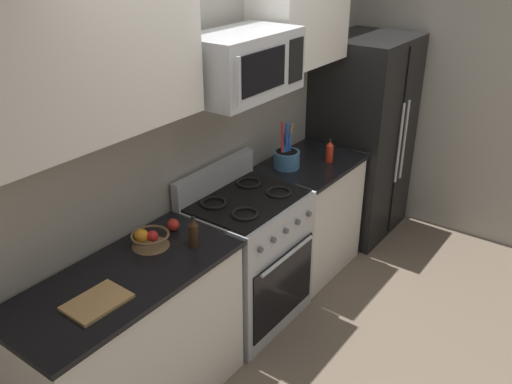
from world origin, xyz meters
name	(u,v)px	position (x,y,z in m)	size (l,w,h in m)	color
ground_plane	(331,354)	(0.00, 0.00, 0.00)	(16.00, 16.00, 0.00)	#6B5B4C
wall_back	(201,132)	(0.00, 1.03, 1.30)	(8.00, 0.10, 2.60)	#9E998E
counter_left	(133,345)	(-1.03, 0.67, 0.46)	(1.27, 0.58, 0.91)	silver
range_oven	(247,258)	(0.00, 0.67, 0.47)	(0.76, 0.63, 1.09)	#B2B5BA
counter_right	(308,215)	(0.79, 0.67, 0.46)	(0.81, 0.58, 0.91)	silver
refrigerator	(362,138)	(1.62, 0.66, 0.85)	(0.80, 0.70, 1.71)	black
wall_right	(466,86)	(2.12, 0.00, 1.30)	(0.10, 8.00, 2.60)	#9E998E
microwave	(242,64)	(0.00, 0.70, 1.78)	(0.72, 0.44, 0.36)	#B2B5BA
upper_cabinets_left	(76,65)	(-1.03, 0.81, 1.95)	(1.26, 0.34, 0.66)	silver
upper_cabinets_right	(300,15)	(0.80, 0.81, 1.95)	(0.80, 0.34, 0.66)	silver
utensil_crock	(287,158)	(0.60, 0.76, 0.98)	(0.19, 0.19, 0.34)	teal
fruit_basket	(149,239)	(-0.75, 0.77, 0.95)	(0.21, 0.21, 0.10)	brown
apple_loose	(173,225)	(-0.55, 0.79, 0.95)	(0.07, 0.07, 0.07)	red
cutting_board	(97,302)	(-1.25, 0.60, 0.92)	(0.29, 0.20, 0.02)	tan
bottle_hot_sauce	(330,151)	(0.88, 0.57, 0.99)	(0.06, 0.06, 0.18)	red
bottle_soy	(194,233)	(-0.60, 0.58, 0.99)	(0.06, 0.06, 0.18)	#382314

